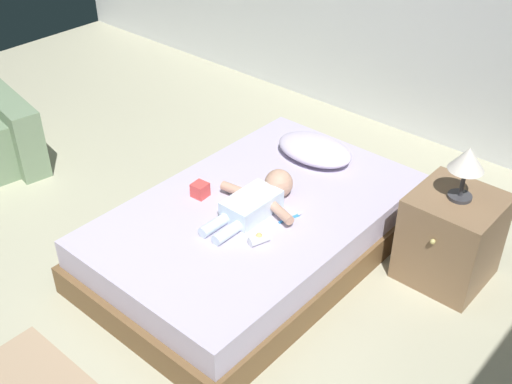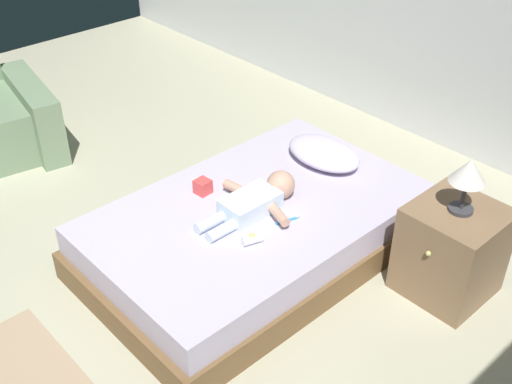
# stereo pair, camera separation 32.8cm
# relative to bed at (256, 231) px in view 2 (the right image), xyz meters

# --- Properties ---
(ground_plane) EXTENTS (8.00, 8.00, 0.00)m
(ground_plane) POSITION_rel_bed_xyz_m (-0.23, -0.94, -0.18)
(ground_plane) COLOR #AEAB8F
(bed) EXTENTS (1.27, 2.04, 0.36)m
(bed) POSITION_rel_bed_xyz_m (0.00, 0.00, 0.00)
(bed) COLOR brown
(bed) RESTS_ON ground_plane
(pillow) EXTENTS (0.53, 0.35, 0.13)m
(pillow) POSITION_rel_bed_xyz_m (-0.07, 0.67, 0.25)
(pillow) COLOR silver
(pillow) RESTS_ON bed
(baby) EXTENTS (0.54, 0.68, 0.17)m
(baby) POSITION_rel_bed_xyz_m (0.03, -0.01, 0.25)
(baby) COLOR silver
(baby) RESTS_ON bed
(toothbrush) EXTENTS (0.06, 0.15, 0.02)m
(toothbrush) POSITION_rel_bed_xyz_m (0.23, 0.04, 0.19)
(toothbrush) COLOR #338FDE
(toothbrush) RESTS_ON bed
(nightstand) EXTENTS (0.47, 0.50, 0.55)m
(nightstand) POSITION_rel_bed_xyz_m (0.97, 0.59, 0.10)
(nightstand) COLOR #816245
(nightstand) RESTS_ON ground_plane
(lamp) EXTENTS (0.19, 0.19, 0.32)m
(lamp) POSITION_rel_bed_xyz_m (0.97, 0.59, 0.61)
(lamp) COLOR #333338
(lamp) RESTS_ON nightstand
(toy_block) EXTENTS (0.09, 0.09, 0.09)m
(toy_block) POSITION_rel_bed_xyz_m (-0.32, -0.14, 0.23)
(toy_block) COLOR #E44543
(toy_block) RESTS_ON bed
(baby_bottle) EXTENTS (0.09, 0.13, 0.08)m
(baby_bottle) POSITION_rel_bed_xyz_m (0.24, -0.25, 0.21)
(baby_bottle) COLOR white
(baby_bottle) RESTS_ON bed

